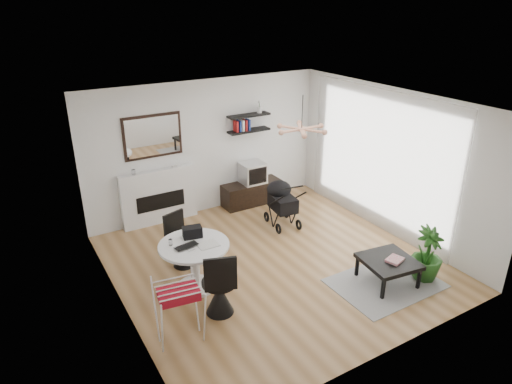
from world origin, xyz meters
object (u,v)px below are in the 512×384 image
tv_console (252,193)px  crt_tv (253,173)px  potted_plant (427,254)px  stroller (282,205)px  dining_table (195,260)px  drying_rack (180,313)px  coffee_table (389,262)px  fireplace (159,190)px

tv_console → crt_tv: crt_tv is taller
potted_plant → stroller: bearing=108.4°
dining_table → drying_rack: size_ratio=1.23×
crt_tv → coffee_table: crt_tv is taller
fireplace → potted_plant: 4.98m
fireplace → drying_rack: (-0.96, -3.41, -0.23)m
tv_console → crt_tv: bearing=-7.4°
potted_plant → dining_table: bearing=153.7°
dining_table → stroller: 2.59m
fireplace → drying_rack: fireplace is taller
coffee_table → potted_plant: bearing=-20.1°
tv_console → drying_rack: bearing=-132.2°
tv_console → potted_plant: size_ratio=1.48×
fireplace → dining_table: bearing=-97.4°
stroller → crt_tv: bearing=97.4°
drying_rack → coffee_table: drying_rack is taller
dining_table → stroller: size_ratio=1.09×
drying_rack → dining_table: bearing=65.0°
tv_console → potted_plant: bearing=-76.6°
potted_plant → crt_tv: bearing=103.1°
drying_rack → crt_tv: bearing=55.7°
stroller → coffee_table: bearing=-75.0°
dining_table → potted_plant: 3.61m
fireplace → tv_console: bearing=-4.6°
tv_console → coffee_table: size_ratio=1.48×
crt_tv → tv_console: bearing=172.6°
crt_tv → coffee_table: (0.30, -3.65, -0.34)m
drying_rack → stroller: 3.65m
dining_table → coffee_table: bearing=-27.7°
dining_table → stroller: stroller is taller
tv_console → drying_rack: (-2.95, -3.25, 0.21)m
fireplace → potted_plant: (2.92, -4.03, -0.25)m
crt_tv → dining_table: crt_tv is taller
fireplace → crt_tv: size_ratio=4.32×
crt_tv → drying_rack: crt_tv is taller
dining_table → drying_rack: bearing=-123.2°
fireplace → stroller: fireplace is taller
fireplace → coffee_table: size_ratio=2.48×
fireplace → dining_table: size_ratio=2.05×
tv_console → fireplace: bearing=175.4°
fireplace → tv_console: size_ratio=1.67×
potted_plant → coffee_table: bearing=159.9°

